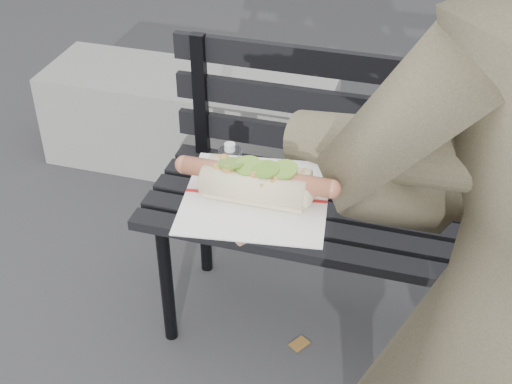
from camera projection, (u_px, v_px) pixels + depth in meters
The scene contains 3 objects.
park_bench at pixel (407, 195), 2.01m from camera, with size 1.50×0.44×0.88m.
concrete_block at pixel (189, 121), 3.01m from camera, with size 1.20×0.40×0.40m, color slate.
held_hotdog at pixel (411, 168), 0.93m from camera, with size 0.63×0.31×0.20m.
Camera 1 is at (0.11, -0.75, 1.70)m, focal length 50.00 mm.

